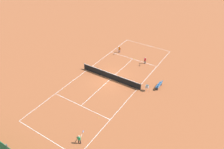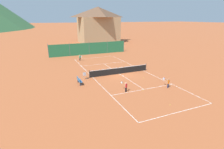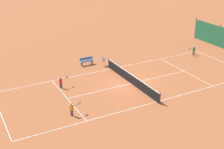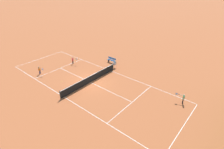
{
  "view_description": "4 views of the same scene",
  "coord_description": "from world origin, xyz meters",
  "views": [
    {
      "loc": [
        -13.29,
        20.37,
        17.56
      ],
      "look_at": [
        -0.32,
        0.16,
        0.95
      ],
      "focal_mm": 35.0,
      "sensor_mm": 36.0,
      "label": 1
    },
    {
      "loc": [
        -10.68,
        -21.89,
        7.79
      ],
      "look_at": [
        -1.93,
        -1.69,
        0.64
      ],
      "focal_mm": 28.0,
      "sensor_mm": 36.0,
      "label": 2
    },
    {
      "loc": [
        22.68,
        -14.16,
        12.55
      ],
      "look_at": [
        -1.16,
        -1.42,
        0.78
      ],
      "focal_mm": 50.0,
      "sensor_mm": 36.0,
      "label": 3
    },
    {
      "loc": [
        12.9,
        14.34,
        11.63
      ],
      "look_at": [
        -1.81,
        2.08,
        1.12
      ],
      "focal_mm": 28.0,
      "sensor_mm": 36.0,
      "label": 4
    }
  ],
  "objects": [
    {
      "name": "player_near_baseline",
      "position": [
        2.86,
        -7.03,
        0.66
      ],
      "size": [
        0.36,
        0.99,
        1.12
      ],
      "color": "#23284C",
      "rests_on": "ground"
    },
    {
      "name": "tennis_ball_service_box",
      "position": [
        2.23,
        -3.02,
        0.03
      ],
      "size": [
        0.07,
        0.07,
        0.07
      ],
      "primitive_type": "sphere",
      "color": "#CCE033",
      "rests_on": "ground"
    },
    {
      "name": "tennis_ball_by_net_right",
      "position": [
        -0.21,
        -6.58,
        0.03
      ],
      "size": [
        0.07,
        0.07,
        0.07
      ],
      "primitive_type": "sphere",
      "color": "#CCE033",
      "rests_on": "ground"
    },
    {
      "name": "ball_hopper",
      "position": [
        -5.3,
        -0.29,
        0.66
      ],
      "size": [
        0.36,
        0.36,
        0.89
      ],
      "color": "#B7B7BC",
      "rests_on": "ground"
    },
    {
      "name": "player_near_service",
      "position": [
        -3.29,
        10.55,
        0.67
      ],
      "size": [
        0.37,
        1.0,
        1.13
      ],
      "color": "black",
      "rests_on": "ground"
    },
    {
      "name": "courtside_bench",
      "position": [
        -6.34,
        -1.77,
        0.45
      ],
      "size": [
        0.36,
        1.5,
        0.84
      ],
      "color": "#336699",
      "rests_on": "ground"
    },
    {
      "name": "tennis_ball_by_net_left",
      "position": [
        0.16,
        -10.58,
        0.03
      ],
      "size": [
        0.07,
        0.07,
        0.07
      ],
      "primitive_type": "sphere",
      "color": "#CCE033",
      "rests_on": "ground"
    },
    {
      "name": "ground_plane",
      "position": [
        0.0,
        0.0,
        0.0
      ],
      "size": [
        600.0,
        600.0,
        0.0
      ],
      "primitive_type": "plane",
      "color": "#A8542D"
    },
    {
      "name": "tennis_ball_mid_court",
      "position": [
        -0.7,
        0.51,
        0.03
      ],
      "size": [
        0.07,
        0.07,
        0.07
      ],
      "primitive_type": "sphere",
      "color": "#CCE033",
      "rests_on": "ground"
    },
    {
      "name": "tennis_ball_alley_right",
      "position": [
        -2.82,
        6.87,
        0.03
      ],
      "size": [
        0.07,
        0.07,
        0.07
      ],
      "primitive_type": "sphere",
      "color": "#CCE033",
      "rests_on": "ground"
    },
    {
      "name": "tennis_ball_far_corner",
      "position": [
        3.9,
        5.05,
        0.03
      ],
      "size": [
        0.07,
        0.07,
        0.07
      ],
      "primitive_type": "sphere",
      "color": "#CCE033",
      "rests_on": "ground"
    },
    {
      "name": "player_far_baseline",
      "position": [
        -2.21,
        -6.11,
        0.65
      ],
      "size": [
        0.43,
        0.97,
        1.11
      ],
      "color": "black",
      "rests_on": "ground"
    },
    {
      "name": "tennis_net",
      "position": [
        0.0,
        0.0,
        0.5
      ],
      "size": [
        9.18,
        0.08,
        1.06
      ],
      "color": "#2D2D2D",
      "rests_on": "ground"
    },
    {
      "name": "court_line_markings",
      "position": [
        0.0,
        0.0,
        0.0
      ],
      "size": [
        8.25,
        23.85,
        0.01
      ],
      "color": "white",
      "rests_on": "ground"
    }
  ]
}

